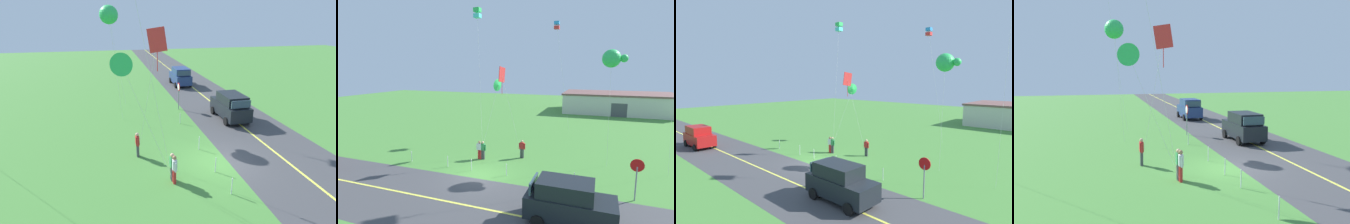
{
  "view_description": "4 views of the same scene",
  "coord_description": "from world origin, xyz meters",
  "views": [
    {
      "loc": [
        -13.65,
        6.3,
        8.34
      ],
      "look_at": [
        0.65,
        3.06,
        3.21
      ],
      "focal_mm": 29.27,
      "sensor_mm": 36.0,
      "label": 1
    },
    {
      "loc": [
        7.91,
        -16.05,
        7.68
      ],
      "look_at": [
        0.87,
        3.18,
        4.26
      ],
      "focal_mm": 27.7,
      "sensor_mm": 36.0,
      "label": 2
    },
    {
      "loc": [
        17.49,
        -14.73,
        7.11
      ],
      "look_at": [
        2.15,
        1.31,
        4.51
      ],
      "focal_mm": 29.01,
      "sensor_mm": 36.0,
      "label": 3
    },
    {
      "loc": [
        -17.48,
        7.01,
        5.51
      ],
      "look_at": [
        2.95,
        2.06,
        2.9
      ],
      "focal_mm": 36.52,
      "sensor_mm": 36.0,
      "label": 4
    }
  ],
  "objects": [
    {
      "name": "car_suv_foreground",
      "position": [
        6.72,
        -3.76,
        1.15
      ],
      "size": [
        4.4,
        2.12,
        2.24
      ],
      "color": "black",
      "rests_on": "ground"
    },
    {
      "name": "kite_blue_mid",
      "position": [
        0.34,
        3.71,
        7.09
      ],
      "size": [
        1.56,
        1.59,
        7.88
      ],
      "color": "silver",
      "rests_on": "ground"
    },
    {
      "name": "fence_post_2",
      "position": [
        -1.04,
        0.7,
        0.45
      ],
      "size": [
        0.05,
        0.05,
        0.9
      ],
      "primitive_type": "cylinder",
      "color": "silver",
      "rests_on": "ground"
    },
    {
      "name": "person_adult_companion",
      "position": [
        1.77,
        4.75,
        0.86
      ],
      "size": [
        0.58,
        0.22,
        1.6
      ],
      "rotation": [
        0.0,
        0.0,
        4.4
      ],
      "color": "#3F3F47",
      "rests_on": "ground"
    },
    {
      "name": "warehouse_distant",
      "position": [
        10.83,
        33.62,
        1.75
      ],
      "size": [
        18.36,
        10.2,
        3.5
      ],
      "color": "beige",
      "rests_on": "ground"
    },
    {
      "name": "fence_post_3",
      "position": [
        1.81,
        0.7,
        0.45
      ],
      "size": [
        0.05,
        0.05,
        0.9
      ],
      "primitive_type": "cylinder",
      "color": "silver",
      "rests_on": "ground"
    },
    {
      "name": "kite_yellow_high",
      "position": [
        -2.78,
        5.73,
        12.54
      ],
      "size": [
        1.79,
        2.76,
        13.02
      ],
      "color": "silver",
      "rests_on": "ground"
    },
    {
      "name": "fence_post_4",
      "position": [
        6.59,
        0.7,
        0.45
      ],
      "size": [
        0.05,
        0.05,
        0.9
      ],
      "primitive_type": "cylinder",
      "color": "silver",
      "rests_on": "ground"
    },
    {
      "name": "asphalt_road",
      "position": [
        0.0,
        -4.0,
        0.0
      ],
      "size": [
        120.0,
        7.0,
        0.0
      ],
      "primitive_type": "cube",
      "color": "#424244",
      "rests_on": "ground"
    },
    {
      "name": "kite_orange_near",
      "position": [
        2.88,
        14.26,
        12.45
      ],
      "size": [
        2.05,
        1.1,
        12.93
      ],
      "color": "silver",
      "rests_on": "ground"
    },
    {
      "name": "fence_post_1",
      "position": [
        -3.14,
        0.7,
        0.45
      ],
      "size": [
        0.05,
        0.05,
        0.9
      ],
      "primitive_type": "cylinder",
      "color": "silver",
      "rests_on": "ground"
    },
    {
      "name": "fence_post_0",
      "position": [
        -6.63,
        0.7,
        0.45
      ],
      "size": [
        0.05,
        0.05,
        0.9
      ],
      "primitive_type": "cylinder",
      "color": "silver",
      "rests_on": "ground"
    },
    {
      "name": "road_centre_stripe",
      "position": [
        0.0,
        -4.0,
        0.01
      ],
      "size": [
        120.0,
        0.16,
        0.0
      ],
      "primitive_type": "cube",
      "color": "#E5E04C",
      "rests_on": "asphalt_road"
    },
    {
      "name": "ground_plane",
      "position": [
        0.0,
        0.0,
        -0.05
      ],
      "size": [
        120.0,
        120.0,
        0.1
      ],
      "primitive_type": "cube",
      "color": "#478438"
    },
    {
      "name": "person_adult_near",
      "position": [
        -1.57,
        3.22,
        0.86
      ],
      "size": [
        0.58,
        0.22,
        1.6
      ],
      "rotation": [
        0.0,
        0.0,
        5.15
      ],
      "color": "red",
      "rests_on": "ground"
    },
    {
      "name": "stop_sign",
      "position": [
        10.14,
        -0.1,
        1.8
      ],
      "size": [
        0.76,
        0.08,
        2.56
      ],
      "color": "gray",
      "rests_on": "ground"
    },
    {
      "name": "kite_pink_drift",
      "position": [
        8.62,
        5.84,
        8.46
      ],
      "size": [
        1.9,
        1.4,
        9.16
      ],
      "color": "silver",
      "rests_on": "ground"
    },
    {
      "name": "kite_red_low",
      "position": [
        -0.78,
        5.59,
        6.21
      ],
      "size": [
        1.09,
        2.94,
        6.78
      ],
      "color": "silver",
      "rests_on": "ground"
    },
    {
      "name": "person_child_watcher",
      "position": [
        -1.29,
        3.27,
        0.86
      ],
      "size": [
        0.58,
        0.22,
        1.6
      ],
      "rotation": [
        0.0,
        0.0,
        1.04
      ],
      "color": "#3F3F47",
      "rests_on": "ground"
    }
  ]
}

